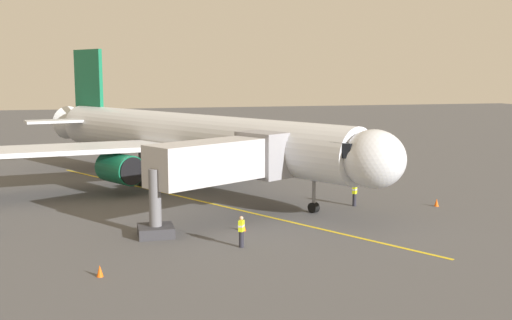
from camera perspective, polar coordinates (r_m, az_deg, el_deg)
name	(u,v)px	position (r m, az deg, el deg)	size (l,w,h in m)	color
ground_plane	(189,181)	(53.40, -6.25, -1.96)	(220.00, 220.00, 0.00)	#4C4C4F
apron_lead_in_line	(199,201)	(45.26, -5.25, -3.77)	(0.24, 40.00, 0.01)	yellow
airplane	(185,138)	(50.73, -6.58, 2.06)	(30.81, 36.49, 11.50)	silver
jet_bridge	(229,161)	(38.74, -2.55, -0.12)	(10.79, 7.75, 5.40)	#B7B7BC
ground_crew_marshaller	(241,231)	(33.18, -1.36, -6.59)	(0.42, 0.47, 1.71)	#23232D
ground_crew_wing_walker	(355,194)	(43.75, 9.09, -3.08)	(0.46, 0.46, 1.71)	#23232D
safety_cone_nose_left	(100,271)	(29.62, -14.23, -9.90)	(0.32, 0.32, 0.55)	#F2590F
safety_cone_nose_right	(437,202)	(45.03, 16.34, -3.79)	(0.32, 0.32, 0.55)	#F2590F
safety_cone_wing_port	(243,226)	(36.69, -1.18, -6.14)	(0.32, 0.32, 0.55)	#F2590F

